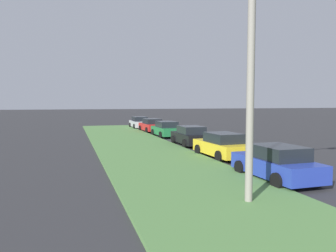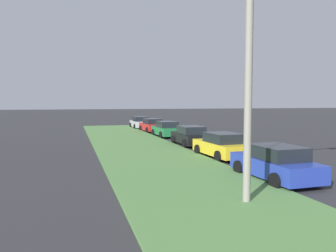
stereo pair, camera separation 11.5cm
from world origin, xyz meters
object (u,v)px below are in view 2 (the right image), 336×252
parked_car_green (166,129)px  parked_car_red (152,125)px  parked_car_blue (275,163)px  streetlight (258,66)px  parked_car_black (190,136)px  parked_car_silver (140,123)px  parked_car_yellow (222,146)px

parked_car_green → parked_car_red: bearing=-0.0°
parked_car_blue → parked_car_red: 23.16m
streetlight → parked_car_red: bearing=-6.1°
parked_car_black → streetlight: streetlight is taller
parked_car_black → parked_car_red: (11.75, 0.15, 0.00)m
parked_car_green → parked_car_red: (5.28, 0.12, 0.00)m
parked_car_silver → streetlight: size_ratio=0.58×
parked_car_black → parked_car_silver: bearing=1.8°
parked_car_black → parked_car_red: 11.75m
parked_car_yellow → streetlight: size_ratio=0.58×
parked_car_yellow → parked_car_silver: (22.68, 0.31, 0.00)m
parked_car_blue → parked_car_black: size_ratio=1.01×
parked_car_yellow → parked_car_silver: size_ratio=1.02×
parked_car_yellow → parked_car_red: 17.43m
parked_car_black → parked_car_yellow: bearing=179.1°
parked_car_blue → parked_car_black: (11.41, -0.42, 0.00)m
streetlight → parked_car_yellow: bearing=-18.4°
parked_car_black → parked_car_green: (6.47, 0.03, 0.00)m
parked_car_blue → parked_car_green: size_ratio=1.00×
parked_car_yellow → parked_car_red: size_ratio=1.00×
parked_car_black → parked_car_silver: 17.01m
parked_car_red → streetlight: bearing=171.1°
parked_car_blue → streetlight: bearing=134.9°
parked_car_blue → parked_car_red: size_ratio=0.99×
parked_car_yellow → parked_car_black: bearing=-4.1°
parked_car_green → streetlight: 20.98m
parked_car_black → streetlight: size_ratio=0.57×
parked_car_black → parked_car_green: 6.47m
parked_car_black → parked_car_silver: same height
streetlight → parked_car_black: bearing=-11.7°
parked_car_blue → parked_car_red: bearing=-2.1°
parked_car_yellow → parked_car_black: (5.68, -0.13, 0.00)m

